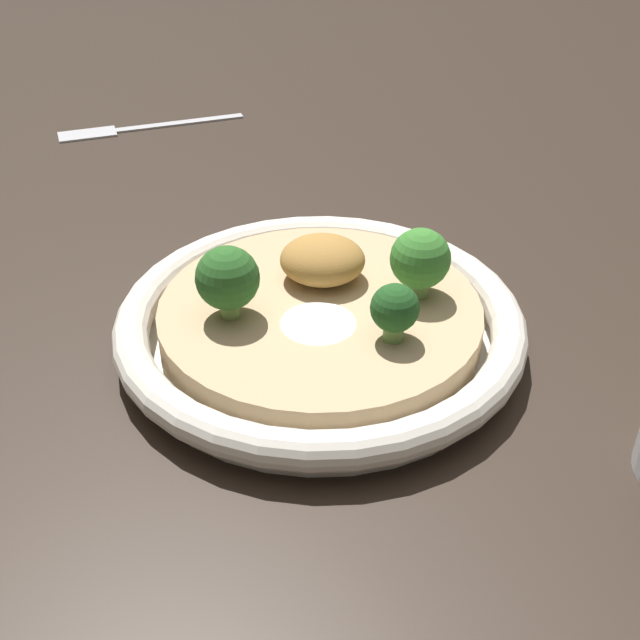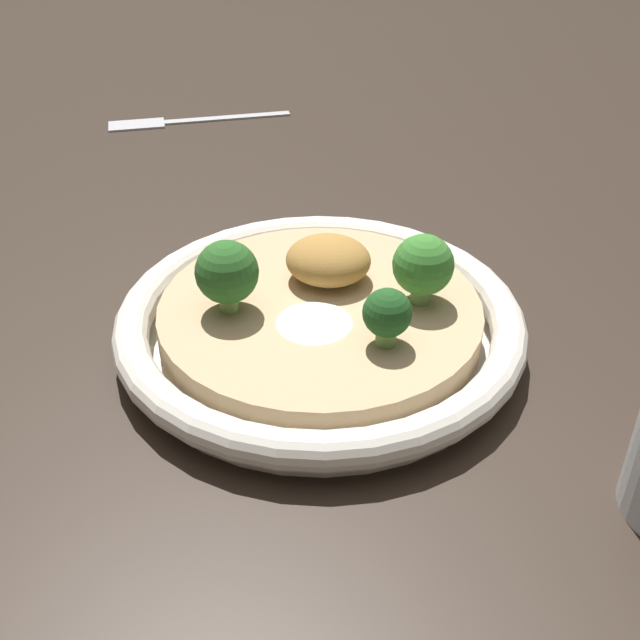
{
  "view_description": "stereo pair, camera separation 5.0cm",
  "coord_description": "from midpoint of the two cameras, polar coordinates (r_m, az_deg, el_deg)",
  "views": [
    {
      "loc": [
        -0.02,
        0.41,
        0.3
      ],
      "look_at": [
        0.0,
        0.0,
        0.02
      ],
      "focal_mm": 45.0,
      "sensor_mm": 36.0,
      "label": 1
    },
    {
      "loc": [
        -0.07,
        0.41,
        0.3
      ],
      "look_at": [
        0.0,
        0.0,
        0.02
      ],
      "focal_mm": 45.0,
      "sensor_mm": 36.0,
      "label": 2
    }
  ],
  "objects": [
    {
      "name": "risotto_bowl",
      "position": [
        0.5,
        -2.85,
        -0.32
      ],
      "size": [
        0.26,
        0.26,
        0.03
      ],
      "color": "silver",
      "rests_on": "ground_plane"
    },
    {
      "name": "crispy_onion_garnish",
      "position": [
        0.51,
        -2.12,
        4.2
      ],
      "size": [
        0.05,
        0.05,
        0.03
      ],
      "color": "#A37538",
      "rests_on": "risotto_bowl"
    },
    {
      "name": "broccoli_back_left",
      "position": [
        0.45,
        2.2,
        0.63
      ],
      "size": [
        0.03,
        0.03,
        0.04
      ],
      "color": "#668E47",
      "rests_on": "risotto_bowl"
    },
    {
      "name": "ground_plane",
      "position": [
        0.51,
        -2.8,
        -1.82
      ],
      "size": [
        6.0,
        6.0,
        0.0
      ],
      "primitive_type": "plane",
      "color": "#2D231C"
    },
    {
      "name": "broccoli_front_left",
      "position": [
        0.49,
        4.26,
        4.2
      ],
      "size": [
        0.04,
        0.04,
        0.05
      ],
      "color": "#668E47",
      "rests_on": "risotto_bowl"
    },
    {
      "name": "cheese_sprinkle",
      "position": [
        0.48,
        -3.32,
        0.25
      ],
      "size": [
        0.05,
        0.05,
        0.01
      ],
      "color": "white",
      "rests_on": "risotto_bowl"
    },
    {
      "name": "broccoli_back_right",
      "position": [
        0.48,
        -9.6,
        2.79
      ],
      "size": [
        0.04,
        0.04,
        0.05
      ],
      "color": "#759E4C",
      "rests_on": "risotto_bowl"
    },
    {
      "name": "fork_utensil",
      "position": [
        0.86,
        -14.91,
        13.02
      ],
      "size": [
        0.18,
        0.09,
        0.0
      ],
      "rotation": [
        0.0,
        0.0,
        0.38
      ],
      "color": "#B7B7BC",
      "rests_on": "ground_plane"
    }
  ]
}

